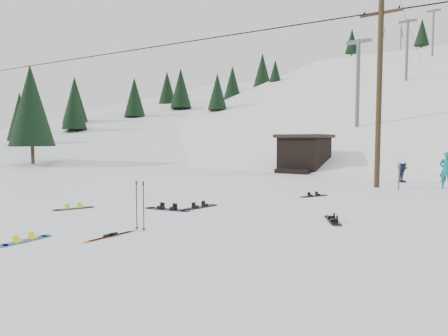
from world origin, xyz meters
The scene contains 20 objects.
ground centered at (0.00, 0.00, 0.00)m, with size 200.00×200.00×0.00m, color white.
ski_slope centered at (0.00, 55.00, -12.00)m, with size 60.00×75.00×45.00m, color white.
ridge_left centered at (-36.00, 48.00, -11.00)m, with size 34.00×85.00×38.00m, color white.
treeline_left centered at (-34.00, 40.00, 0.00)m, with size 20.00×64.00×10.00m, color black, non-canonical shape.
utility_pole centered at (2.00, 14.00, 4.68)m, with size 2.00×0.26×9.00m.
trail_sign centered at (3.10, 13.58, 1.27)m, with size 0.50×0.09×1.85m.
lift_hut centered at (-5.00, 20.94, 1.36)m, with size 3.40×4.10×2.75m.
lift_tower_near centered at (-4.00, 30.00, 7.86)m, with size 2.20×0.36×8.00m.
lift_tower_mid centered at (-4.00, 50.00, 14.36)m, with size 2.20×0.36×8.00m.
lift_tower_far centered at (-4.00, 70.00, 20.86)m, with size 2.20×0.36×8.00m.
hero_snowboard centered at (-1.73, -1.59, 0.02)m, with size 0.33×1.30×0.09m.
hero_skis centered at (-0.49, -0.17, 0.02)m, with size 0.10×1.50×0.08m.
ski_poles centered at (-0.38, 0.70, 0.66)m, with size 0.35×0.09×1.28m.
board_scatter_a centered at (-1.98, 3.36, 0.03)m, with size 1.67×0.58×0.12m.
board_scatter_b centered at (-1.34, 4.32, 0.03)m, with size 0.45×1.56×0.11m.
board_scatter_c centered at (-4.65, 1.63, 0.02)m, with size 0.64×1.29×0.10m.
board_scatter_d centered at (3.19, 4.77, 0.03)m, with size 0.91×1.34×0.11m.
board_scatter_f centered at (0.75, 9.20, 0.03)m, with size 0.76×1.31×0.10m.
skier_teal centered at (4.84, 15.52, 0.89)m, with size 0.65×0.42×1.77m, color #0B7175.
skier_navy centered at (2.50, 17.26, 0.80)m, with size 0.93×0.39×1.59m, color #192140.
Camera 1 is at (7.25, -6.27, 2.32)m, focal length 32.00 mm.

